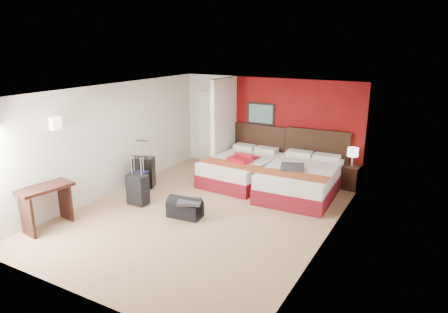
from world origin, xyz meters
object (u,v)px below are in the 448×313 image
Objects in this scene: suitcase_black at (144,173)px; desk at (47,207)px; red_suitcase_open at (243,158)px; bed_right at (300,181)px; nightstand at (351,177)px; suitcase_charcoal at (138,191)px; bed_left at (241,170)px; suitcase_navy at (140,184)px; duffel_bag at (185,209)px; table_lamp at (352,157)px.

desk reaches higher than suitcase_black.
desk reaches higher than red_suitcase_open.
red_suitcase_open reaches higher than bed_right.
red_suitcase_open is 4.52m from desk.
nightstand is 4.97m from suitcase_charcoal.
suitcase_navy is (-1.63, -1.94, -0.04)m from bed_left.
red_suitcase_open is at bearing -41.47° from bed_left.
bed_right is 2.86× the size of red_suitcase_open.
suitcase_charcoal is 1.25m from duffel_bag.
red_suitcase_open reaches higher than nightstand.
table_lamp reaches higher than bed_right.
table_lamp is 0.66× the size of duffel_bag.
nightstand is 4.94m from suitcase_black.
suitcase_navy is (-3.20, -1.80, -0.07)m from bed_right.
bed_right is at bearing -1.24° from bed_left.
table_lamp reaches higher than desk.
bed_left is 3.18× the size of suitcase_charcoal.
suitcase_black is (-1.95, -1.41, -0.30)m from red_suitcase_open.
suitcase_black reaches higher than red_suitcase_open.
desk is at bearing -115.51° from suitcase_black.
nightstand is 4.14m from duffel_bag.
table_lamp reaches higher than nightstand.
suitcase_black is 1.06m from suitcase_charcoal.
table_lamp is at bearing 0.00° from nightstand.
nightstand is at bearing 41.22° from suitcase_charcoal.
duffel_bag is at bearing -127.19° from bed_right.
suitcase_black is at bearing -130.51° from red_suitcase_open.
bed_right is at bearing 12.33° from red_suitcase_open.
nightstand is 1.23× the size of table_lamp.
bed_right is at bearing 14.71° from suitcase_navy.
bed_left is at bearing 62.60° from suitcase_charcoal.
desk is at bearing -134.63° from bed_right.
red_suitcase_open is 2.57m from table_lamp.
bed_left is at bearing 148.55° from red_suitcase_open.
suitcase_black is 0.49m from suitcase_navy.
desk is (-0.18, -2.57, 0.05)m from suitcase_black.
bed_right is 1.51m from red_suitcase_open.
suitcase_navy is (0.22, -0.42, -0.10)m from suitcase_black.
bed_right is 2.24× the size of desk.
duffel_bag is (-1.61, -2.31, -0.16)m from bed_right.
bed_left is 3.00× the size of duffel_bag.
suitcase_charcoal is 0.94× the size of duffel_bag.
suitcase_charcoal reaches higher than duffel_bag.
suitcase_charcoal is 0.65× the size of desk.
nightstand is 0.56× the size of desk.
desk is (-3.61, -3.95, 0.08)m from bed_right.
bed_left is 3.86× the size of suitcase_navy.
nightstand is (0.92, 0.96, -0.05)m from bed_right.
desk is at bearing -132.62° from table_lamp.
bed_right is 2.82m from duffel_bag.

